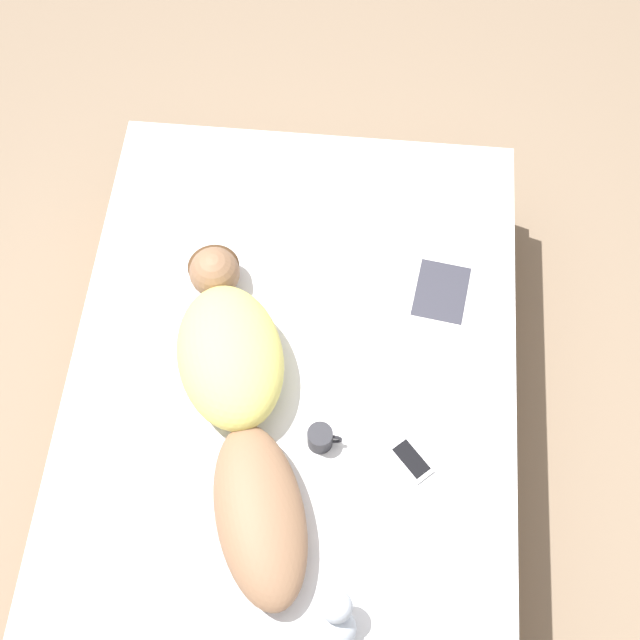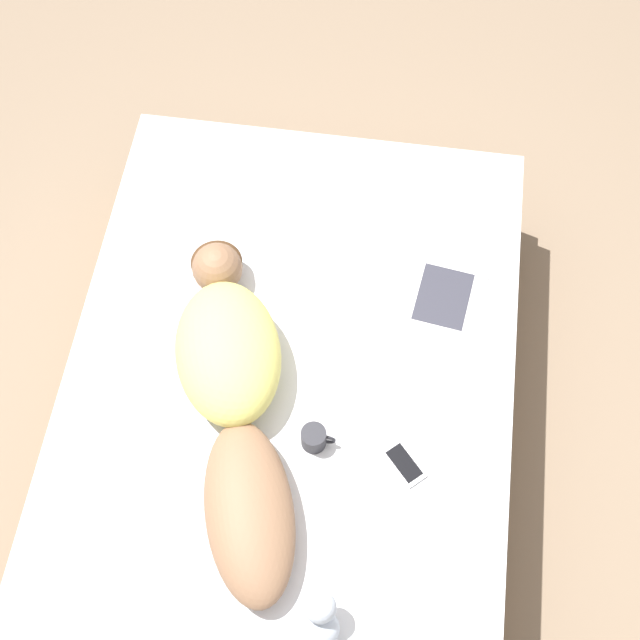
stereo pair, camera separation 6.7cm
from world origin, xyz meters
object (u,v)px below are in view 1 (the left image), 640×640
person (238,397)px  open_magazine (404,285)px  coffee_mug (321,438)px  cell_phone (411,459)px

person → open_magazine: size_ratio=2.15×
coffee_mug → cell_phone: size_ratio=0.70×
open_magazine → coffee_mug: size_ratio=5.24×
open_magazine → cell_phone: size_ratio=3.68×
coffee_mug → person: bearing=161.0°
person → open_magazine: person is taller
person → cell_phone: person is taller
person → coffee_mug: (0.28, -0.10, -0.06)m
coffee_mug → cell_phone: coffee_mug is taller
coffee_mug → cell_phone: (0.30, -0.03, -0.04)m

